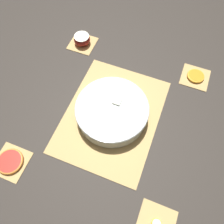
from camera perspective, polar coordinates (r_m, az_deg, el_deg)
The scene contains 11 objects.
ground_plane at distance 0.91m, azimuth 0.00°, elevation -0.96°, with size 6.00×6.00×0.00m, color #2D2823.
bamboo_mat_center at distance 0.91m, azimuth 0.00°, elevation -0.87°, with size 0.49×0.38×0.01m.
coaster_mat_near_left at distance 0.83m, azimuth 11.44°, elevation -26.67°, with size 0.12×0.12×0.01m.
coaster_mat_near_right at distance 1.08m, azimuth 20.90°, elevation 8.55°, with size 0.12×0.12×0.01m.
coaster_mat_far_left at distance 0.92m, azimuth -24.91°, elevation -11.76°, with size 0.12×0.12×0.01m.
coaster_mat_far_right at distance 1.15m, azimuth -7.68°, elevation 17.38°, with size 0.12×0.12×0.01m.
fruit_salad_bowl at distance 0.87m, azimuth -0.00°, elevation 0.33°, with size 0.29×0.29×0.08m.
apple_half at distance 1.13m, azimuth -7.85°, elevation 18.29°, with size 0.08×0.08×0.04m.
orange_slice_whole at distance 1.07m, azimuth 21.04°, elevation 8.79°, with size 0.08×0.08×0.01m.
banana_coin_single at distance 0.82m, azimuth 11.55°, elevation -26.66°, with size 0.03×0.03×0.01m.
grapefruit_slice at distance 0.92m, azimuth -25.12°, elevation -11.60°, with size 0.10×0.10×0.01m.
Camera 1 is at (-0.37, -0.15, 0.82)m, focal length 35.00 mm.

